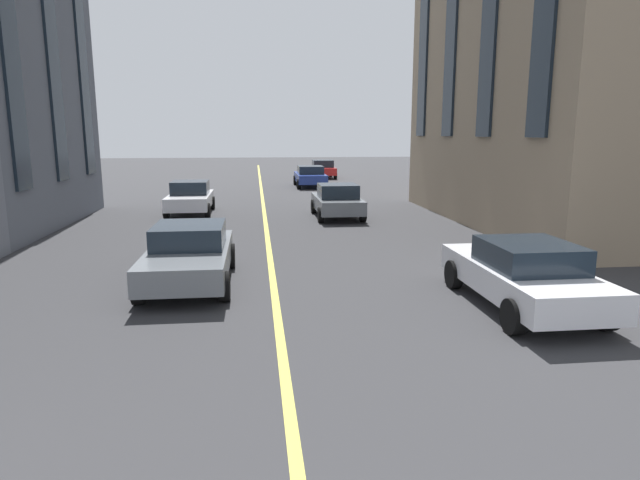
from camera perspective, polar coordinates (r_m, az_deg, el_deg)
The scene contains 7 objects.
lane_centre_line at distance 20.93m, azimuth -5.68°, elevation 1.57°, with size 80.00×0.16×0.01m.
car_white_parked_b at distance 11.59m, azimuth 20.49°, elevation -3.30°, with size 4.40×1.95×1.37m.
car_blue_oncoming at distance 35.86m, azimuth -1.04°, elevation 6.70°, with size 4.40×1.95×1.37m.
car_white_near at distance 24.49m, azimuth -13.41°, elevation 4.35°, with size 3.90×1.89×1.40m.
car_grey_far at distance 22.64m, azimuth 1.82°, elevation 4.12°, with size 3.90×1.89×1.40m.
car_grey_mid at distance 12.97m, azimuth -13.49°, elevation -1.42°, with size 4.40×1.95×1.37m.
car_red_parked_a at distance 43.10m, azimuth 0.26°, elevation 7.43°, with size 3.90×1.89×1.40m.
Camera 1 is at (-0.64, 0.36, 3.44)m, focal length 30.63 mm.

